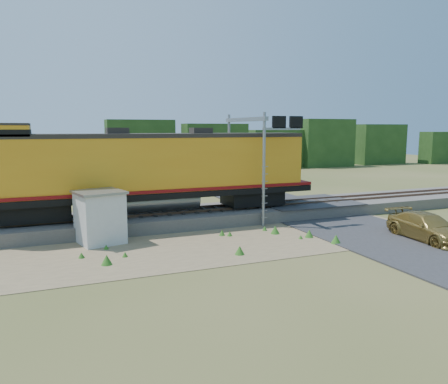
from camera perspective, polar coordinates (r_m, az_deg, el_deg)
name	(u,v)px	position (r m, az deg, el deg)	size (l,w,h in m)	color
ground	(257,241)	(24.36, 4.36, -6.45)	(140.00, 140.00, 0.00)	#475123
ballast	(218,215)	(29.61, -0.84, -2.97)	(70.00, 5.00, 0.80)	slate
rails	(218,208)	(29.52, -0.85, -2.06)	(70.00, 1.54, 0.16)	brown
dirt_shoulder	(220,242)	(24.00, -0.48, -6.61)	(26.00, 8.00, 0.03)	#8C7754
road	(352,226)	(28.66, 16.33, -4.33)	(7.00, 66.00, 0.86)	#38383A
tree_line_north	(130,152)	(60.06, -12.13, 5.16)	(130.00, 3.00, 6.50)	#1E3D16
weed_clumps	(197,247)	(23.14, -3.59, -7.24)	(15.00, 6.20, 0.56)	#316D1F
locomotive	(148,169)	(27.79, -9.88, 3.01)	(21.39, 3.26, 5.52)	black
shed	(100,217)	(24.60, -15.91, -3.12)	(2.92, 2.92, 2.87)	silver
signal_gantry	(254,140)	(29.40, 3.98, 6.73)	(2.85, 6.20, 7.20)	gray
car	(427,227)	(26.87, 25.02, -4.18)	(2.09, 5.14, 1.49)	olive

